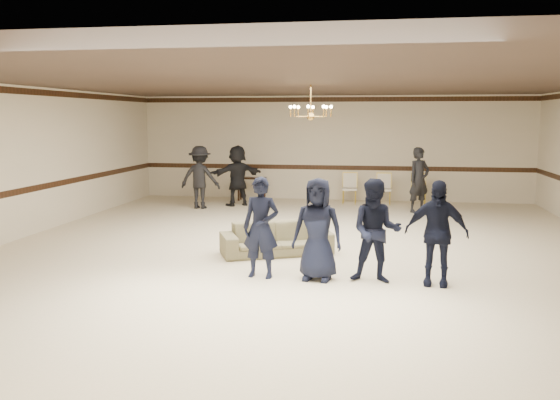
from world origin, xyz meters
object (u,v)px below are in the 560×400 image
(chandelier, at_px, (311,101))
(banquet_chair_mid, at_px, (384,189))
(banquet_chair_right, at_px, (419,190))
(boy_d, at_px, (436,233))
(console_table, at_px, (252,189))
(boy_a, at_px, (261,227))
(adult_left, at_px, (200,177))
(adult_right, at_px, (419,180))
(boy_c, at_px, (376,231))
(settee, at_px, (276,239))
(boy_b, at_px, (318,229))
(adult_mid, at_px, (237,175))
(banquet_chair_left, at_px, (349,189))

(chandelier, height_order, banquet_chair_mid, chandelier)
(chandelier, xyz_separation_m, banquet_chair_right, (2.58, 5.17, -2.42))
(boy_d, bearing_deg, console_table, 125.85)
(boy_a, xyz_separation_m, adult_left, (-3.10, 6.82, 0.07))
(boy_d, height_order, adult_right, adult_right)
(boy_c, xyz_separation_m, console_table, (-3.82, 8.62, -0.45))
(adult_right, bearing_deg, boy_d, -127.85)
(adult_right, bearing_deg, boy_a, -148.40)
(boy_d, xyz_separation_m, settee, (-2.73, 1.61, -0.51))
(boy_a, height_order, adult_right, adult_right)
(boy_c, bearing_deg, banquet_chair_mid, 92.80)
(boy_a, relative_size, banquet_chair_right, 1.79)
(adult_left, distance_m, console_table, 2.16)
(boy_b, bearing_deg, adult_right, 81.92)
(boy_b, height_order, banquet_chair_mid, boy_b)
(boy_b, distance_m, settee, 1.92)
(boy_d, distance_m, adult_left, 8.96)
(boy_b, height_order, adult_mid, adult_mid)
(boy_c, height_order, banquet_chair_right, boy_c)
(boy_b, distance_m, adult_mid, 8.14)
(banquet_chair_mid, bearing_deg, boy_b, -98.59)
(boy_b, bearing_deg, banquet_chair_left, 97.02)
(boy_a, height_order, boy_c, same)
(adult_left, height_order, adult_right, same)
(chandelier, xyz_separation_m, boy_d, (2.29, -3.24, -2.07))
(banquet_chair_right, bearing_deg, boy_d, -95.49)
(adult_mid, bearing_deg, boy_c, 82.18)
(adult_mid, xyz_separation_m, adult_right, (5.10, -0.40, 0.00))
(adult_left, relative_size, adult_right, 1.00)
(adult_left, bearing_deg, banquet_chair_right, -162.17)
(banquet_chair_mid, xyz_separation_m, banquet_chair_right, (1.00, 0.00, 0.00))
(boy_a, distance_m, console_table, 8.86)
(adult_left, bearing_deg, boy_a, 117.60)
(chandelier, bearing_deg, boy_c, -66.75)
(banquet_chair_right, bearing_deg, adult_mid, -173.76)
(chandelier, xyz_separation_m, boy_c, (1.39, -3.24, -2.07))
(adult_left, xyz_separation_m, banquet_chair_left, (4.09, 1.59, -0.42))
(boy_d, relative_size, banquet_chair_left, 1.79)
(chandelier, bearing_deg, banquet_chair_left, 83.62)
(adult_right, height_order, banquet_chair_right, adult_right)
(banquet_chair_left, relative_size, banquet_chair_mid, 1.00)
(boy_a, xyz_separation_m, adult_right, (2.90, 7.12, 0.07))
(adult_left, relative_size, adult_mid, 1.00)
(adult_mid, bearing_deg, adult_left, 2.04)
(adult_left, bearing_deg, settee, 123.64)
(adult_left, height_order, banquet_chair_mid, adult_left)
(settee, height_order, banquet_chair_mid, banquet_chair_mid)
(banquet_chair_left, height_order, banquet_chair_right, same)
(boy_d, xyz_separation_m, console_table, (-4.72, 8.62, -0.45))
(boy_c, bearing_deg, chandelier, 117.31)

